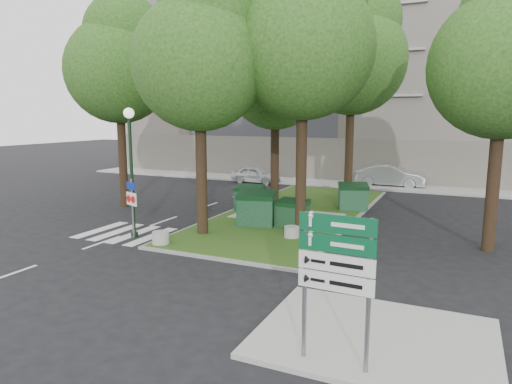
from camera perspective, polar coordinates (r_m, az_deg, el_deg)
The scene contains 26 objects.
ground at distance 16.02m, azimuth -6.72°, elevation -8.12°, with size 120.00×120.00×0.00m, color black.
median_island at distance 22.82m, azimuth 4.86°, elevation -2.60°, with size 6.00×16.00×0.12m, color #274C15.
median_kerb at distance 22.82m, azimuth 4.86°, elevation -2.63°, with size 6.30×16.30×0.10m, color gray.
sidewalk_corner at distance 10.75m, azimuth 14.64°, elevation -17.20°, with size 5.00×4.00×0.12m, color #999993.
building_sidewalk at distance 32.86m, azimuth 10.25°, elevation 1.01°, with size 42.00×3.00×0.12m, color #999993.
zebra_crossing at distance 19.29m, azimuth -13.98°, elevation -5.28°, with size 5.00×3.00×0.01m, color silver.
apartment_building at distance 39.95m, azimuth 13.37°, elevation 13.81°, with size 41.00×12.00×16.00m, color beige.
tree_median_near_left at distance 18.36m, azimuth -6.79°, elevation 17.22°, with size 5.20×5.20×10.53m.
tree_median_near_right at distance 18.80m, azimuth 6.27°, elevation 19.10°, with size 5.60×5.60×11.46m.
tree_median_mid at distance 23.90m, azimuth 2.69°, elevation 14.65°, with size 4.80×4.80×9.99m.
tree_median_far at distance 25.95m, azimuth 12.21°, elevation 17.03°, with size 5.80×5.80×11.93m.
tree_street_left at distance 25.32m, azimuth -16.63°, elevation 15.52°, with size 5.40×5.40×11.00m.
tree_street_right at distance 18.23m, azimuth 28.93°, elevation 15.13°, with size 5.00×5.00×10.06m.
dumpster_a at distance 22.92m, azimuth -0.84°, elevation -0.77°, with size 1.49×1.12×1.30m.
dumpster_b at distance 19.88m, azimuth 0.05°, elevation -2.08°, with size 1.83×1.47×1.50m.
dumpster_c at distance 19.48m, azimuth 4.57°, elevation -2.75°, with size 1.44×1.11×1.23m.
dumpster_d at distance 23.67m, azimuth 12.04°, elevation -0.57°, with size 1.73×1.47×1.37m.
bollard_left at distance 17.46m, azimuth -11.82°, elevation -5.60°, with size 0.63×0.63×0.45m, color #A3A39E.
bollard_right at distance 18.04m, azimuth 4.48°, elevation -4.97°, with size 0.59×0.59×0.42m, color gray.
bollard_mid at distance 19.78m, azimuth 3.82°, elevation -3.75°, with size 0.52×0.52×0.37m, color gray.
litter_bin at distance 25.58m, azimuth 13.43°, elevation -0.48°, with size 0.45×0.45×0.78m, color gold.
street_lamp at distance 18.67m, azimuth -15.37°, elevation 4.25°, with size 0.41×0.41×5.14m.
traffic_sign_pole at distance 18.79m, azimuth -15.22°, elevation -0.97°, with size 0.68×0.29×2.38m.
directional_sign at distance 8.71m, azimuth 10.02°, elevation -9.18°, with size 1.47×0.15×2.93m.
car_white at distance 33.09m, azimuth -0.03°, elevation 2.19°, with size 1.45×3.59×1.22m, color silver.
car_silver at distance 32.66m, azimuth 16.50°, elevation 1.95°, with size 1.60×4.60×1.51m, color #9B9DA2.
Camera 1 is at (8.00, -13.01, 4.84)m, focal length 32.00 mm.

